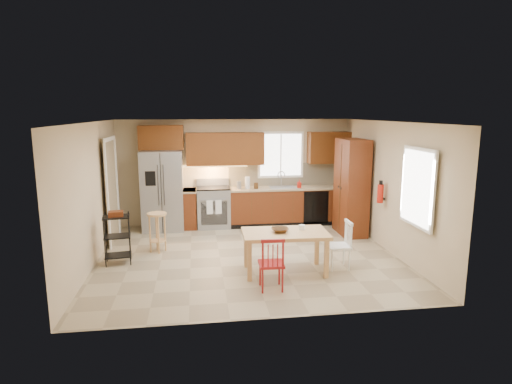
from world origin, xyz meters
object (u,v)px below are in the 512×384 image
at_px(refrigerator, 163,191).
at_px(chair_white, 338,245).
at_px(table_bowl, 280,232).
at_px(dining_table, 285,253).
at_px(utility_cart, 117,239).
at_px(fire_extinguisher, 380,194).
at_px(chair_red, 271,263).
at_px(bar_stool, 158,232).
at_px(soap_bottle, 299,184).
at_px(pantry, 351,187).
at_px(table_jar, 302,229).
at_px(range_stove, 214,208).

relative_size(refrigerator, chair_white, 2.18).
xyz_separation_m(refrigerator, table_bowl, (2.13, -3.02, -0.21)).
bearing_deg(dining_table, utility_cart, 165.61).
relative_size(fire_extinguisher, chair_red, 0.43).
xyz_separation_m(table_bowl, bar_stool, (-2.13, 1.40, -0.32)).
distance_m(table_bowl, utility_cart, 2.91).
height_order(soap_bottle, dining_table, soap_bottle).
bearing_deg(fire_extinguisher, table_bowl, -154.64).
bearing_deg(refrigerator, pantry, -12.62).
bearing_deg(chair_red, table_jar, 50.00).
height_order(soap_bottle, fire_extinguisher, fire_extinguisher).
bearing_deg(chair_red, utility_cart, 151.30).
bearing_deg(dining_table, soap_bottle, 73.95).
xyz_separation_m(soap_bottle, bar_stool, (-3.18, -1.59, -0.61)).
height_order(refrigerator, chair_red, refrigerator).
distance_m(chair_red, utility_cart, 2.92).
bearing_deg(pantry, soap_bottle, 136.55).
relative_size(pantry, chair_white, 2.52).
bearing_deg(bar_stool, pantry, -8.06).
relative_size(soap_bottle, chair_red, 0.23).
bearing_deg(pantry, bar_stool, -170.53).
height_order(table_jar, bar_stool, table_jar).
distance_m(range_stove, table_jar, 3.30).
bearing_deg(chair_red, soap_bottle, 71.97).
bearing_deg(table_bowl, soap_bottle, 70.62).
bearing_deg(pantry, utility_cart, -165.20).
bearing_deg(pantry, table_jar, -128.65).
bearing_deg(fire_extinguisher, table_jar, -152.09).
relative_size(pantry, fire_extinguisher, 5.83).
xyz_separation_m(soap_bottle, dining_table, (-0.96, -2.99, -0.65)).
bearing_deg(bar_stool, table_bowl, -50.96).
distance_m(refrigerator, fire_extinguisher, 4.76).
height_order(refrigerator, pantry, pantry).
bearing_deg(chair_white, pantry, -23.45).
bearing_deg(bar_stool, dining_table, -49.90).
bearing_deg(utility_cart, soap_bottle, 21.64).
height_order(range_stove, chair_white, range_stove).
distance_m(soap_bottle, bar_stool, 3.61).
distance_m(pantry, chair_red, 3.61).
distance_m(chair_red, table_bowl, 0.76).
distance_m(bar_stool, utility_cart, 0.87).
relative_size(range_stove, utility_cart, 1.01).
distance_m(range_stove, bar_stool, 2.03).
height_order(fire_extinguisher, table_bowl, fire_extinguisher).
relative_size(fire_extinguisher, chair_white, 0.43).
xyz_separation_m(range_stove, dining_table, (1.07, -3.08, -0.11)).
bearing_deg(table_jar, chair_white, -3.47).
height_order(chair_red, utility_cart, utility_cart).
bearing_deg(fire_extinguisher, dining_table, -153.72).
bearing_deg(range_stove, pantry, -18.29).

